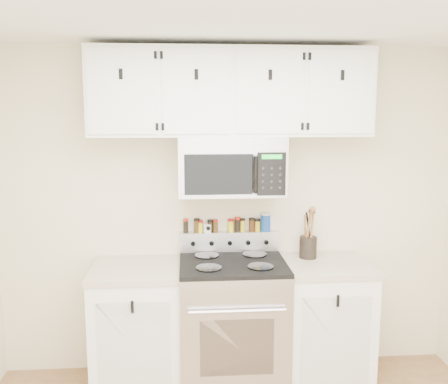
# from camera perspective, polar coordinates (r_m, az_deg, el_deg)

# --- Properties ---
(back_wall) EXTENTS (3.50, 0.01, 2.50)m
(back_wall) POSITION_cam_1_polar(r_m,az_deg,el_deg) (3.85, 0.57, -2.28)
(back_wall) COLOR beige
(back_wall) RESTS_ON floor
(range) EXTENTS (0.76, 0.65, 1.10)m
(range) POSITION_cam_1_polar(r_m,az_deg,el_deg) (3.78, 0.98, -14.66)
(range) COLOR #B7B7BA
(range) RESTS_ON floor
(base_cabinet_left) EXTENTS (0.64, 0.62, 0.92)m
(base_cabinet_left) POSITION_cam_1_polar(r_m,az_deg,el_deg) (3.82, -9.80, -14.99)
(base_cabinet_left) COLOR white
(base_cabinet_left) RESTS_ON floor
(base_cabinet_right) EXTENTS (0.64, 0.62, 0.92)m
(base_cabinet_right) POSITION_cam_1_polar(r_m,az_deg,el_deg) (3.93, 11.33, -14.28)
(base_cabinet_right) COLOR white
(base_cabinet_right) RESTS_ON floor
(microwave) EXTENTS (0.76, 0.44, 0.42)m
(microwave) POSITION_cam_1_polar(r_m,az_deg,el_deg) (3.60, 0.85, 3.04)
(microwave) COLOR #9E9EA3
(microwave) RESTS_ON back_wall
(upper_cabinets) EXTENTS (2.00, 0.35, 0.62)m
(upper_cabinets) POSITION_cam_1_polar(r_m,az_deg,el_deg) (3.61, 0.82, 11.32)
(upper_cabinets) COLOR white
(upper_cabinets) RESTS_ON back_wall
(utensil_crock) EXTENTS (0.13, 0.13, 0.38)m
(utensil_crock) POSITION_cam_1_polar(r_m,az_deg,el_deg) (3.84, 9.59, -6.04)
(utensil_crock) COLOR black
(utensil_crock) RESTS_ON base_cabinet_right
(kitchen_timer) EXTENTS (0.07, 0.06, 0.06)m
(kitchen_timer) POSITION_cam_1_polar(r_m,az_deg,el_deg) (3.83, -1.82, -4.14)
(kitchen_timer) COLOR white
(kitchen_timer) RESTS_ON range
(salt_canister) EXTENTS (0.08, 0.08, 0.14)m
(salt_canister) POSITION_cam_1_polar(r_m,az_deg,el_deg) (3.87, 4.77, -3.47)
(salt_canister) COLOR #16419C
(salt_canister) RESTS_ON range
(spice_jar_0) EXTENTS (0.04, 0.04, 0.11)m
(spice_jar_0) POSITION_cam_1_polar(r_m,az_deg,el_deg) (3.82, -4.41, -3.85)
(spice_jar_0) COLOR black
(spice_jar_0) RESTS_ON range
(spice_jar_1) EXTENTS (0.04, 0.04, 0.11)m
(spice_jar_1) POSITION_cam_1_polar(r_m,az_deg,el_deg) (3.82, -3.12, -3.83)
(spice_jar_1) COLOR #402F0F
(spice_jar_1) RESTS_ON range
(spice_jar_2) EXTENTS (0.04, 0.04, 0.09)m
(spice_jar_2) POSITION_cam_1_polar(r_m,az_deg,el_deg) (3.83, -2.74, -3.95)
(spice_jar_2) COLOR yellow
(spice_jar_2) RESTS_ON range
(spice_jar_3) EXTENTS (0.05, 0.05, 0.10)m
(spice_jar_3) POSITION_cam_1_polar(r_m,az_deg,el_deg) (3.83, -1.57, -3.89)
(spice_jar_3) COLOR black
(spice_jar_3) RESTS_ON range
(spice_jar_4) EXTENTS (0.04, 0.04, 0.10)m
(spice_jar_4) POSITION_cam_1_polar(r_m,az_deg,el_deg) (3.83, -1.00, -3.88)
(spice_jar_4) COLOR #453210
(spice_jar_4) RESTS_ON range
(spice_jar_5) EXTENTS (0.05, 0.05, 0.10)m
(spice_jar_5) POSITION_cam_1_polar(r_m,az_deg,el_deg) (3.84, 0.78, -3.83)
(spice_jar_5) COLOR yellow
(spice_jar_5) RESTS_ON range
(spice_jar_6) EXTENTS (0.05, 0.05, 0.11)m
(spice_jar_6) POSITION_cam_1_polar(r_m,az_deg,el_deg) (3.84, 1.56, -3.72)
(spice_jar_6) COLOR black
(spice_jar_6) RESTS_ON range
(spice_jar_7) EXTENTS (0.04, 0.04, 0.10)m
(spice_jar_7) POSITION_cam_1_polar(r_m,az_deg,el_deg) (3.85, 2.14, -3.78)
(spice_jar_7) COLOR gold
(spice_jar_7) RESTS_ON range
(spice_jar_8) EXTENTS (0.05, 0.05, 0.11)m
(spice_jar_8) POSITION_cam_1_polar(r_m,az_deg,el_deg) (3.86, 3.19, -3.74)
(spice_jar_8) COLOR #452210
(spice_jar_8) RESTS_ON range
(spice_jar_9) EXTENTS (0.04, 0.04, 0.10)m
(spice_jar_9) POSITION_cam_1_polar(r_m,az_deg,el_deg) (3.86, 3.85, -3.79)
(spice_jar_9) COLOR gold
(spice_jar_9) RESTS_ON range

